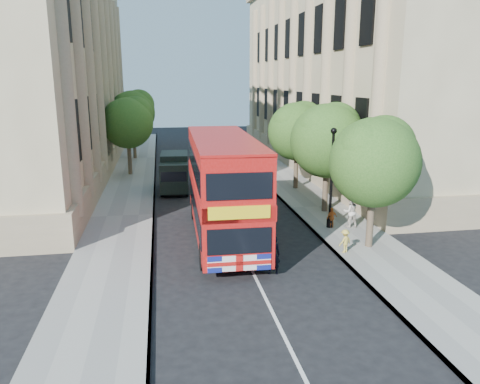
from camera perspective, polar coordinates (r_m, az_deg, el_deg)
name	(u,v)px	position (r m, az deg, el deg)	size (l,w,h in m)	color
ground	(259,285)	(18.14, 2.34, -11.26)	(120.00, 120.00, 0.00)	black
pavement_right	(318,207)	(28.68, 9.47, -1.85)	(3.50, 80.00, 0.12)	gray
pavement_left	(123,216)	(27.26, -14.07, -2.90)	(3.50, 80.00, 0.12)	gray
building_right	(358,63)	(43.67, 14.15, 15.06)	(12.00, 38.00, 18.00)	tan
building_left	(23,61)	(41.41, -24.92, 14.33)	(12.00, 38.00, 18.00)	tan
tree_right_near	(375,158)	(21.53, 16.16, 4.06)	(4.00, 4.00, 6.08)	#473828
tree_right_mid	(328,137)	(26.98, 10.69, 6.63)	(4.20, 4.20, 6.37)	#473828
tree_right_far	(298,128)	(32.65, 7.04, 7.72)	(4.00, 4.00, 6.15)	#473828
tree_left_far	(128,120)	(38.33, -13.49, 8.52)	(4.00, 4.00, 6.30)	#473828
tree_left_back	(133,110)	(46.28, -12.90, 9.70)	(4.20, 4.20, 6.65)	#473828
lamp_post	(331,182)	(24.20, 11.08, 1.17)	(0.32, 0.32, 5.16)	black
double_decker_bus	(223,185)	(22.36, -2.05, 0.89)	(3.05, 10.64, 4.88)	#AB0E0B
box_van	(175,173)	(32.63, -7.99, 2.27)	(2.07, 4.60, 2.58)	black
police_constable	(273,255)	(18.82, 4.04, -7.68)	(0.59, 0.38, 1.61)	black
woman_pedestrian	(350,212)	(24.86, 13.29, -2.33)	(0.80, 0.63, 1.65)	beige
child_a	(332,217)	(24.63, 11.12, -3.07)	(0.63, 0.26, 1.08)	orange
child_b	(345,241)	(21.31, 12.68, -5.84)	(0.68, 0.39, 1.05)	gold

